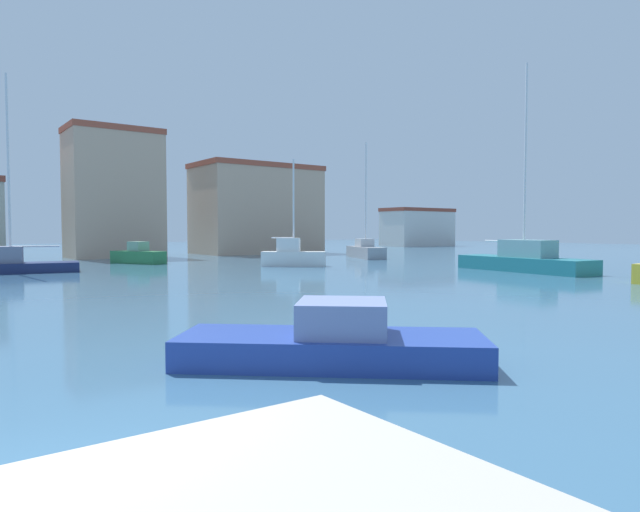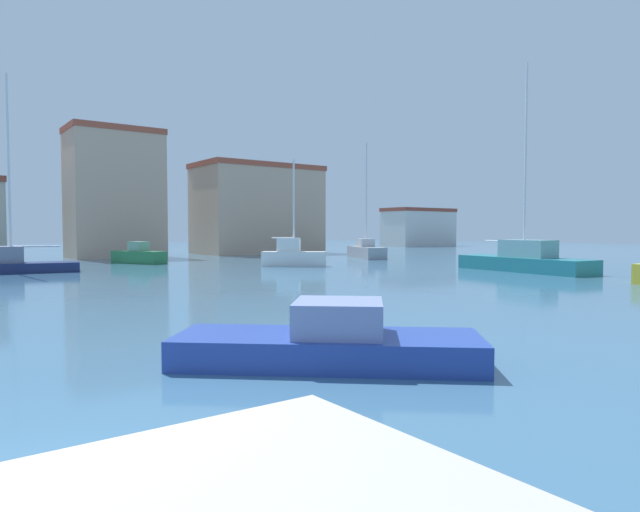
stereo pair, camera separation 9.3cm
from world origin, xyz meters
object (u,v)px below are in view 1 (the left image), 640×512
sailboat_navy_near_pier (9,263)px  motorboat_green_far_right (138,256)px  sailboat_white_outer_mooring (293,256)px  motorboat_blue_mid_harbor (334,343)px  sailboat_grey_inner_mooring (365,250)px  sailboat_teal_behind_lamppost (524,260)px

sailboat_navy_near_pier → motorboat_green_far_right: bearing=27.4°
motorboat_green_far_right → sailboat_white_outer_mooring: bearing=-51.2°
motorboat_blue_mid_harbor → sailboat_navy_near_pier: sailboat_navy_near_pier is taller
sailboat_grey_inner_mooring → motorboat_green_far_right: (-18.05, 3.65, -0.09)m
motorboat_green_far_right → sailboat_white_outer_mooring: size_ratio=0.62×
sailboat_navy_near_pier → sailboat_white_outer_mooring: (15.76, -4.47, 0.17)m
sailboat_teal_behind_lamppost → sailboat_white_outer_mooring: 14.22m
motorboat_green_far_right → motorboat_blue_mid_harbor: bearing=-102.3°
sailboat_teal_behind_lamppost → motorboat_green_far_right: size_ratio=2.71×
sailboat_grey_inner_mooring → sailboat_white_outer_mooring: (-10.87, -5.27, 0.07)m
sailboat_navy_near_pier → sailboat_teal_behind_lamppost: sailboat_teal_behind_lamppost is taller
sailboat_teal_behind_lamppost → motorboat_green_far_right: (-15.37, 20.54, -0.12)m
sailboat_white_outer_mooring → sailboat_navy_near_pier: bearing=164.2°
motorboat_blue_mid_harbor → sailboat_navy_near_pier: (-1.75, 26.92, 0.15)m
sailboat_navy_near_pier → sailboat_white_outer_mooring: size_ratio=1.57×
motorboat_blue_mid_harbor → sailboat_teal_behind_lamppost: bearing=26.0°
sailboat_grey_inner_mooring → sailboat_teal_behind_lamppost: bearing=-99.0°
sailboat_teal_behind_lamppost → sailboat_white_outer_mooring: bearing=125.2°
sailboat_teal_behind_lamppost → sailboat_white_outer_mooring: sailboat_teal_behind_lamppost is taller
motorboat_blue_mid_harbor → sailboat_navy_near_pier: bearing=93.7°
motorboat_blue_mid_harbor → sailboat_white_outer_mooring: bearing=58.0°
sailboat_grey_inner_mooring → motorboat_blue_mid_harbor: (-24.88, -27.72, -0.25)m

